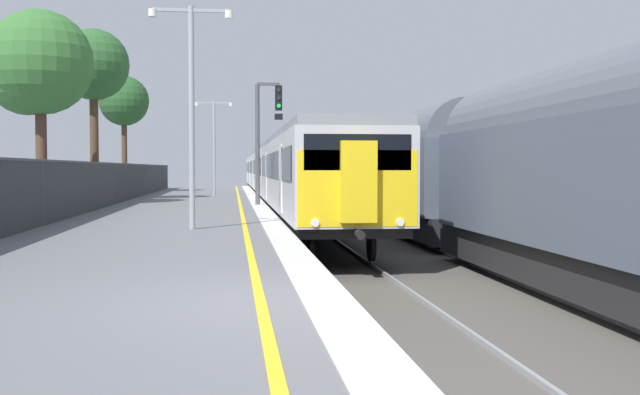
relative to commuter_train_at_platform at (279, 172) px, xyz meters
The scene contains 9 objects.
ground 37.49m from the commuter_train_at_platform, 89.17° to the right, with size 17.40×110.00×1.21m.
commuter_train_at_platform is the anchor object (origin of this frame).
freight_train_adjacent_track 25.47m from the commuter_train_at_platform, 80.96° to the right, with size 2.60×27.92×4.47m.
signal_gantry 15.13m from the commuter_train_at_platform, 95.61° to the right, with size 1.10×0.24×4.90m.
platform_lamp_mid 27.50m from the commuter_train_at_platform, 97.78° to the right, with size 2.00×0.20×5.33m.
platform_lamp_far 6.09m from the commuter_train_at_platform, 129.51° to the right, with size 2.00×0.20×5.05m.
background_tree_left 14.27m from the commuter_train_at_platform, 132.28° to the right, with size 3.23×3.23×7.79m.
background_tree_centre 18.37m from the commuter_train_at_platform, 125.40° to the right, with size 4.13×4.10×7.67m.
background_tree_right 10.63m from the commuter_train_at_platform, 165.23° to the left, with size 3.05×3.05×7.14m.
Camera 1 is at (-0.65, -8.39, 1.46)m, focal length 43.10 mm.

